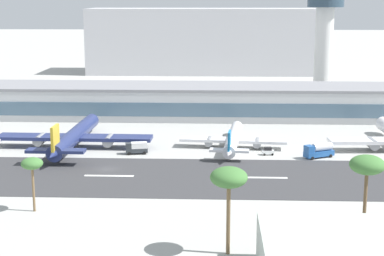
# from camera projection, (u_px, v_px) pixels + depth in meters

# --- Properties ---
(ground_plane) EXTENTS (1400.00, 1400.00, 0.00)m
(ground_plane) POSITION_uv_depth(u_px,v_px,m) (107.00, 170.00, 153.95)
(ground_plane) COLOR #A8A8A3
(runway_strip) EXTENTS (800.00, 33.23, 0.08)m
(runway_strip) POSITION_uv_depth(u_px,v_px,m) (103.00, 176.00, 148.35)
(runway_strip) COLOR #38383A
(runway_strip) RESTS_ON ground_plane
(runway_centreline_dash_4) EXTENTS (12.00, 1.20, 0.01)m
(runway_centreline_dash_4) POSITION_uv_depth(u_px,v_px,m) (109.00, 176.00, 148.28)
(runway_centreline_dash_4) COLOR white
(runway_centreline_dash_4) RESTS_ON runway_strip
(runway_centreline_dash_5) EXTENTS (12.00, 1.20, 0.01)m
(runway_centreline_dash_5) POSITION_uv_depth(u_px,v_px,m) (262.00, 178.00, 146.77)
(runway_centreline_dash_5) COLOR white
(runway_centreline_dash_5) RESTS_ON runway_strip
(terminal_building) EXTENTS (199.80, 25.09, 11.54)m
(terminal_building) POSITION_uv_depth(u_px,v_px,m) (174.00, 101.00, 221.65)
(terminal_building) COLOR #B7BABC
(terminal_building) RESTS_ON ground_plane
(control_tower) EXTENTS (15.48, 15.48, 44.63)m
(control_tower) POSITION_uv_depth(u_px,v_px,m) (324.00, 34.00, 243.93)
(control_tower) COLOR silver
(control_tower) RESTS_ON ground_plane
(distant_hotel_block) EXTENTS (129.89, 36.47, 36.53)m
(distant_hotel_block) POSITION_uv_depth(u_px,v_px,m) (203.00, 41.00, 351.10)
(distant_hotel_block) COLOR #BCBCC1
(distant_hotel_block) RESTS_ON ground_plane
(airliner_gold_tail_gate_1) EXTENTS (44.77, 49.92, 10.42)m
(airliner_gold_tail_gate_1) POSITION_uv_depth(u_px,v_px,m) (74.00, 137.00, 175.05)
(airliner_gold_tail_gate_1) COLOR navy
(airliner_gold_tail_gate_1) RESTS_ON ground_plane
(airliner_blue_tail_gate_2) EXTENTS (30.85, 38.85, 8.11)m
(airliner_blue_tail_gate_2) POSITION_uv_depth(u_px,v_px,m) (233.00, 140.00, 174.94)
(airliner_blue_tail_gate_2) COLOR silver
(airliner_blue_tail_gate_2) RESTS_ON ground_plane
(service_fuel_truck_0) EXTENTS (8.74, 6.24, 3.95)m
(service_fuel_truck_0) POSITION_uv_depth(u_px,v_px,m) (319.00, 150.00, 165.02)
(service_fuel_truck_0) COLOR #23569E
(service_fuel_truck_0) RESTS_ON ground_plane
(service_baggage_tug_1) EXTENTS (3.37, 2.20, 2.20)m
(service_baggage_tug_1) POSITION_uv_depth(u_px,v_px,m) (268.00, 151.00, 168.13)
(service_baggage_tug_1) COLOR white
(service_baggage_tug_1) RESTS_ON ground_plane
(service_box_truck_2) EXTENTS (6.35, 3.61, 3.25)m
(service_box_truck_2) POSITION_uv_depth(u_px,v_px,m) (136.00, 148.00, 169.10)
(service_box_truck_2) COLOR #2D3338
(service_box_truck_2) RESTS_ON ground_plane
(palm_tree_0) EXTENTS (4.36, 4.36, 11.18)m
(palm_tree_0) POSITION_uv_depth(u_px,v_px,m) (32.00, 165.00, 121.91)
(palm_tree_0) COLOR brown
(palm_tree_0) RESTS_ON ground_plane
(palm_tree_2) EXTENTS (6.42, 6.42, 14.61)m
(palm_tree_2) POSITION_uv_depth(u_px,v_px,m) (367.00, 166.00, 110.15)
(palm_tree_2) COLOR brown
(palm_tree_2) RESTS_ON ground_plane
(palm_tree_3) EXTENTS (6.22, 6.22, 15.09)m
(palm_tree_3) POSITION_uv_depth(u_px,v_px,m) (229.00, 179.00, 100.61)
(palm_tree_3) COLOR brown
(palm_tree_3) RESTS_ON ground_plane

